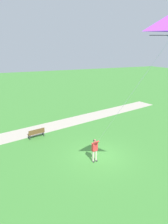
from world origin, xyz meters
The scene contains 5 objects.
ground_plane centered at (0.00, 0.00, 0.00)m, with size 120.00×120.00×0.00m, color #3D7F33.
walkway_path centered at (7.17, 2.00, 0.01)m, with size 2.40×32.00×0.02m, color #ADA393.
person_kite_flyer centered at (-0.54, 0.56, 1.05)m, with size 0.62×0.52×1.83m.
flying_kite centered at (-5.33, -0.01, 8.49)m, with size 5.09×1.78×7.20m.
park_bench_near_walkway centered at (5.13, 3.62, 0.51)m, with size 0.73×1.56×0.88m.
Camera 1 is at (-11.49, 6.33, 7.79)m, focal length 31.31 mm.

